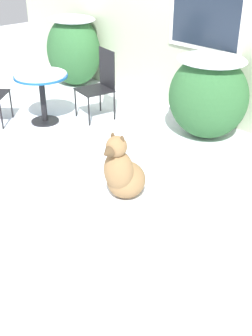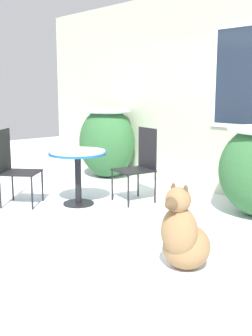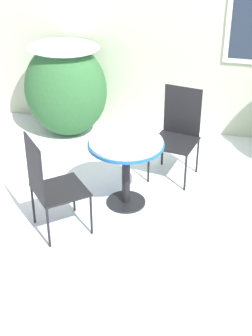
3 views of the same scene
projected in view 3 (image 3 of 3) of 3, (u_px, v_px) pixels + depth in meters
The scene contains 6 objects.
ground_plane at pixel (177, 225), 5.20m from camera, with size 16.00×16.00×0.00m, color white.
house_wall at pixel (215, 18), 6.26m from camera, with size 8.00×0.10×3.06m.
shrub_left at pixel (65, 87), 6.68m from camera, with size 1.09×0.92×1.25m.
patio_table at pixel (126, 154), 5.23m from camera, with size 0.78×0.78×0.75m.
patio_chair_near_table at pixel (178, 131), 5.81m from camera, with size 0.55×0.55×1.03m.
patio_chair_far_side at pixel (50, 184), 4.84m from camera, with size 0.67×0.67×1.03m.
Camera 3 is at (0.50, -4.21, 3.11)m, focal length 55.00 mm.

